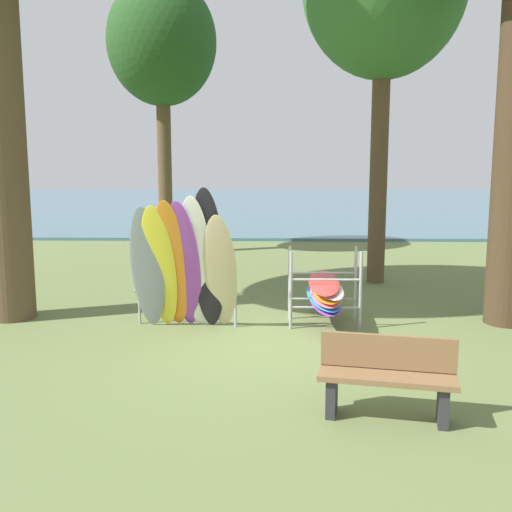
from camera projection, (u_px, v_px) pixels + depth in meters
name	position (u px, v px, depth m)	size (l,w,h in m)	color
ground_plane	(264.00, 344.00, 8.78)	(80.00, 80.00, 0.00)	olive
lake_water	(269.00, 203.00, 37.91)	(80.00, 36.00, 0.10)	#477084
tree_far_left_back	(162.00, 45.00, 16.59)	(3.03, 3.03, 7.66)	brown
leaning_board_pile	(184.00, 266.00, 9.36)	(1.75, 0.87, 2.27)	gray
board_storage_rack	(325.00, 291.00, 9.79)	(1.15, 2.12, 1.25)	#9EA0A5
park_bench	(387.00, 376.00, 6.20)	(1.45, 0.68, 0.85)	#2D2D33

